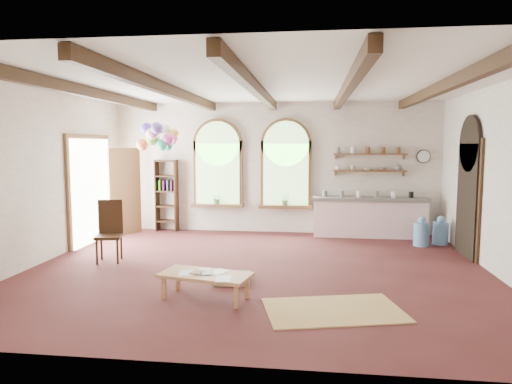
% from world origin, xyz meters
% --- Properties ---
extents(floor, '(8.00, 8.00, 0.00)m').
position_xyz_m(floor, '(0.00, 0.00, 0.00)').
color(floor, '#542224').
rests_on(floor, ground).
extents(ceiling_beams, '(6.20, 6.80, 0.18)m').
position_xyz_m(ceiling_beams, '(0.00, 0.00, 3.10)').
color(ceiling_beams, '#3D2213').
rests_on(ceiling_beams, ceiling).
extents(window_left, '(1.30, 0.28, 2.20)m').
position_xyz_m(window_left, '(-1.40, 3.43, 1.63)').
color(window_left, brown).
rests_on(window_left, floor).
extents(window_right, '(1.30, 0.28, 2.20)m').
position_xyz_m(window_right, '(0.30, 3.43, 1.63)').
color(window_right, brown).
rests_on(window_right, floor).
extents(left_doorway, '(0.10, 1.90, 2.50)m').
position_xyz_m(left_doorway, '(-3.95, 1.80, 1.15)').
color(left_doorway, brown).
rests_on(left_doorway, floor).
extents(right_doorway, '(0.10, 1.30, 2.40)m').
position_xyz_m(right_doorway, '(3.95, 1.50, 1.10)').
color(right_doorway, black).
rests_on(right_doorway, floor).
extents(kitchen_counter, '(2.68, 0.62, 0.94)m').
position_xyz_m(kitchen_counter, '(2.30, 3.20, 0.48)').
color(kitchen_counter, '#F6D1D1').
rests_on(kitchen_counter, floor).
extents(wall_shelf_lower, '(1.70, 0.24, 0.04)m').
position_xyz_m(wall_shelf_lower, '(2.30, 3.38, 1.55)').
color(wall_shelf_lower, brown).
rests_on(wall_shelf_lower, wall_back).
extents(wall_shelf_upper, '(1.70, 0.24, 0.04)m').
position_xyz_m(wall_shelf_upper, '(2.30, 3.38, 1.95)').
color(wall_shelf_upper, brown).
rests_on(wall_shelf_upper, wall_back).
extents(wall_clock, '(0.32, 0.04, 0.32)m').
position_xyz_m(wall_clock, '(3.55, 3.45, 1.90)').
color(wall_clock, black).
rests_on(wall_clock, wall_back).
extents(bookshelf, '(0.53, 0.32, 1.80)m').
position_xyz_m(bookshelf, '(-2.70, 3.32, 0.90)').
color(bookshelf, '#3D2213').
rests_on(bookshelf, floor).
extents(coffee_table, '(1.38, 0.84, 0.37)m').
position_xyz_m(coffee_table, '(-0.54, -1.59, 0.32)').
color(coffee_table, tan).
rests_on(coffee_table, floor).
extents(side_chair, '(0.54, 0.54, 1.15)m').
position_xyz_m(side_chair, '(-2.81, 0.23, 0.33)').
color(side_chair, '#3D2213').
rests_on(side_chair, floor).
extents(floor_mat, '(1.99, 1.50, 0.02)m').
position_xyz_m(floor_mat, '(1.25, -1.85, 0.01)').
color(floor_mat, tan).
rests_on(floor_mat, floor).
extents(floor_cushion, '(0.63, 0.63, 0.10)m').
position_xyz_m(floor_cushion, '(-0.31, -0.74, 0.05)').
color(floor_cushion, '#779E6D').
rests_on(floor_cushion, floor).
extents(water_jug_a, '(0.33, 0.33, 0.63)m').
position_xyz_m(water_jug_a, '(3.75, 2.50, 0.27)').
color(water_jug_a, '#629CD2').
rests_on(water_jug_a, floor).
extents(water_jug_b, '(0.33, 0.33, 0.65)m').
position_xyz_m(water_jug_b, '(3.30, 2.30, 0.28)').
color(water_jug_b, '#629CD2').
rests_on(water_jug_b, floor).
extents(balloon_cluster, '(0.86, 0.92, 1.16)m').
position_xyz_m(balloon_cluster, '(-2.47, 2.16, 2.33)').
color(balloon_cluster, white).
rests_on(balloon_cluster, floor).
extents(table_book, '(0.17, 0.23, 0.02)m').
position_xyz_m(table_book, '(-0.74, -1.57, 0.37)').
color(table_book, olive).
rests_on(table_book, coffee_table).
extents(tablet, '(0.20, 0.26, 0.01)m').
position_xyz_m(tablet, '(-0.53, -1.57, 0.37)').
color(tablet, black).
rests_on(tablet, coffee_table).
extents(potted_plant_left, '(0.27, 0.23, 0.30)m').
position_xyz_m(potted_plant_left, '(-1.40, 3.32, 0.85)').
color(potted_plant_left, '#598C4C').
rests_on(potted_plant_left, window_left).
extents(potted_plant_right, '(0.27, 0.23, 0.30)m').
position_xyz_m(potted_plant_right, '(0.30, 3.32, 0.85)').
color(potted_plant_right, '#598C4C').
rests_on(potted_plant_right, window_right).
extents(shelf_cup_a, '(0.12, 0.10, 0.10)m').
position_xyz_m(shelf_cup_a, '(1.55, 3.38, 1.62)').
color(shelf_cup_a, white).
rests_on(shelf_cup_a, wall_shelf_lower).
extents(shelf_cup_b, '(0.10, 0.10, 0.09)m').
position_xyz_m(shelf_cup_b, '(1.90, 3.38, 1.62)').
color(shelf_cup_b, beige).
rests_on(shelf_cup_b, wall_shelf_lower).
extents(shelf_bowl_a, '(0.22, 0.22, 0.05)m').
position_xyz_m(shelf_bowl_a, '(2.25, 3.38, 1.60)').
color(shelf_bowl_a, beige).
rests_on(shelf_bowl_a, wall_shelf_lower).
extents(shelf_bowl_b, '(0.20, 0.20, 0.06)m').
position_xyz_m(shelf_bowl_b, '(2.60, 3.38, 1.60)').
color(shelf_bowl_b, '#8C664C').
rests_on(shelf_bowl_b, wall_shelf_lower).
extents(shelf_vase, '(0.18, 0.18, 0.19)m').
position_xyz_m(shelf_vase, '(2.95, 3.38, 1.67)').
color(shelf_vase, slate).
rests_on(shelf_vase, wall_shelf_lower).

